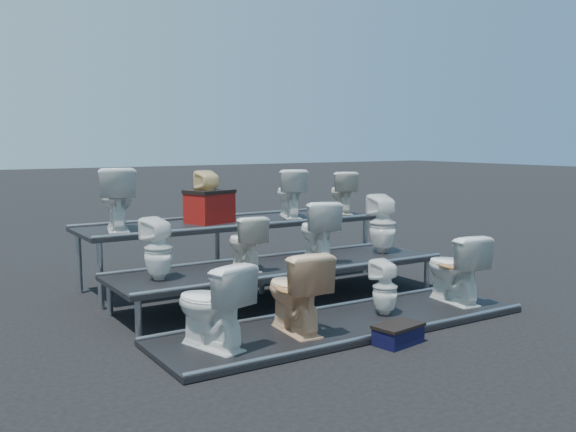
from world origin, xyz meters
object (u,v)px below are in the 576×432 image
toilet_9 (208,197)px  step_stool (398,336)px  toilet_8 (117,199)px  red_crate (209,208)px  toilet_0 (211,305)px  toilet_7 (383,224)px  toilet_10 (290,193)px  toilet_6 (318,231)px  toilet_1 (295,291)px  toilet_4 (158,249)px  toilet_11 (342,192)px  toilet_2 (385,288)px  toilet_5 (245,242)px  toilet_3 (454,268)px

toilet_9 → step_stool: (0.46, -3.31, -1.13)m
toilet_8 → red_crate: size_ratio=1.41×
toilet_0 → toilet_7: (3.17, 1.30, 0.39)m
toilet_10 → toilet_6: bearing=92.9°
toilet_1 → toilet_10: (1.58, 2.60, 0.74)m
toilet_4 → toilet_6: bearing=164.0°
toilet_7 → toilet_11: bearing=-91.7°
toilet_2 → toilet_8: toilet_8 is taller
toilet_1 → toilet_8: bearing=-64.4°
toilet_10 → red_crate: toilet_10 is taller
toilet_9 → toilet_1: bearing=84.9°
step_stool → toilet_2: bearing=48.5°
toilet_9 → red_crate: bearing=-129.1°
toilet_5 → toilet_11: size_ratio=1.00×
toilet_9 → toilet_11: (2.26, 0.00, -0.03)m
toilet_3 → toilet_11: (0.29, 2.60, 0.71)m
toilet_7 → toilet_8: (-3.22, 1.30, 0.40)m
toilet_0 → toilet_1: toilet_1 is taller
toilet_0 → toilet_8: bearing=-104.7°
toilet_3 → toilet_4: toilet_4 is taller
toilet_10 → toilet_2: bearing=101.5°
toilet_0 → toilet_9: bearing=-130.7°
toilet_8 → toilet_9: size_ratio=1.10×
toilet_1 → red_crate: 2.72m
toilet_2 → toilet_9: (-0.90, 2.60, 0.85)m
toilet_0 → step_stool: size_ratio=1.72×
toilet_0 → toilet_5: (1.06, 1.30, 0.32)m
toilet_7 → step_stool: bearing=64.2°
toilet_2 → toilet_10: toilet_10 is taller
toilet_8 → toilet_2: bearing=144.0°
toilet_3 → toilet_8: (-3.23, 2.60, 0.78)m
toilet_5 → toilet_9: size_ratio=0.90×
toilet_6 → toilet_9: toilet_9 is taller
toilet_4 → toilet_5: bearing=164.0°
toilet_6 → step_stool: (-0.44, -2.01, -0.76)m
toilet_0 → toilet_1: 0.93m
toilet_0 → toilet_1: (0.93, 0.00, 0.01)m
toilet_5 → toilet_6: toilet_6 is taller
toilet_10 → step_stool: bearing=96.0°
toilet_4 → red_crate: 1.85m
toilet_2 → toilet_8: bearing=-49.6°
red_crate → toilet_2: bearing=-88.6°
toilet_9 → red_crate: 0.16m
toilet_4 → toilet_9: 1.83m
toilet_6 → toilet_7: toilet_7 is taller
toilet_8 → red_crate: (1.29, 0.04, -0.19)m
toilet_6 → red_crate: size_ratio=1.38×
toilet_3 → toilet_8: size_ratio=1.04×
toilet_7 → toilet_1: bearing=41.1°
toilet_4 → toilet_11: size_ratio=1.06×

